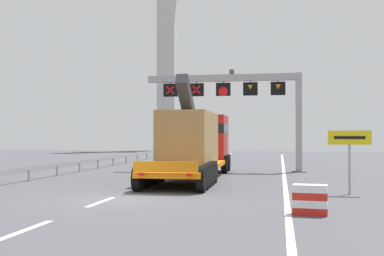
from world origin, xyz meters
TOP-DOWN VIEW (x-y plane):
  - ground at (0.00, 0.00)m, footprint 112.00×112.00m
  - lane_markings at (-0.28, 19.88)m, footprint 0.20×54.36m
  - edge_line_right at (6.20, 12.00)m, footprint 0.20×63.00m
  - overhead_lane_gantry at (3.60, 15.04)m, footprint 10.43×0.90m
  - heavy_haul_truck_orange at (1.31, 10.04)m, footprint 3.16×14.09m
  - exit_sign_yellow at (8.70, 3.07)m, footprint 1.68×0.15m
  - crash_barrier_striped at (6.84, -2.37)m, footprint 1.06×0.62m
  - guardrail_left at (-6.84, 15.93)m, footprint 0.13×35.86m
  - bridge_pylon_distant at (-11.41, 57.51)m, footprint 9.00×2.00m

SIDE VIEW (x-z plane):
  - ground at x=0.00m, z-range 0.00..0.00m
  - edge_line_right at x=6.20m, z-range 0.00..0.01m
  - lane_markings at x=-0.28m, z-range 0.00..0.01m
  - crash_barrier_striped at x=6.84m, z-range 0.00..0.90m
  - guardrail_left at x=-6.84m, z-range 0.18..0.94m
  - exit_sign_yellow at x=8.70m, z-range 0.69..3.25m
  - heavy_haul_truck_orange at x=1.31m, z-range -0.66..4.64m
  - overhead_lane_gantry at x=3.60m, z-range 1.80..8.50m
  - bridge_pylon_distant at x=-11.41m, z-range 0.40..40.32m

